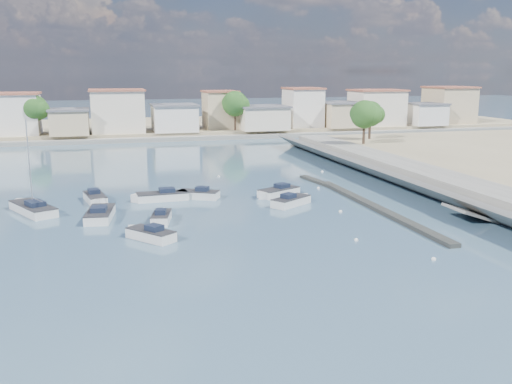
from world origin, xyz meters
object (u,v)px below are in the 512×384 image
motorboat_a (149,235)px  motorboat_b (162,217)px  motorboat_c (160,197)px  motorboat_f (196,195)px  motorboat_d (277,193)px  motorboat_e (101,214)px  sailboat (32,208)px  motorboat_g (96,199)px  motorboat_h (292,201)px

motorboat_a → motorboat_b: size_ratio=1.03×
motorboat_a → motorboat_c: bearing=80.7°
motorboat_a → motorboat_f: 15.16m
motorboat_d → motorboat_e: same height
motorboat_e → motorboat_f: bearing=30.9°
motorboat_e → motorboat_c: bearing=44.6°
motorboat_f → sailboat: size_ratio=0.52×
motorboat_c → motorboat_g: bearing=173.0°
motorboat_g → sailboat: (-5.85, -2.76, 0.03)m
motorboat_c → motorboat_h: same height
motorboat_b → motorboat_e: bearing=152.2°
motorboat_a → motorboat_c: (2.28, 13.86, 0.00)m
motorboat_b → motorboat_c: bearing=85.4°
motorboat_e → motorboat_g: bearing=93.9°
motorboat_f → motorboat_h: bearing=-32.3°
motorboat_b → motorboat_f: same height
motorboat_d → sailboat: 24.68m
motorboat_c → motorboat_h: 13.85m
motorboat_a → motorboat_f: bearing=66.1°
motorboat_c → motorboat_b: bearing=-94.6°
motorboat_g → motorboat_a: bearing=-74.2°
motorboat_a → motorboat_e: 8.80m
motorboat_b → motorboat_e: (-5.26, 2.77, 0.00)m
motorboat_f → motorboat_g: 10.30m
motorboat_f → motorboat_h: same height
motorboat_d → motorboat_f: size_ratio=1.10×
motorboat_e → motorboat_f: size_ratio=1.32×
motorboat_b → motorboat_h: same height
sailboat → motorboat_b: bearing=-30.0°
motorboat_b → motorboat_c: same height
motorboat_a → sailboat: size_ratio=0.48×
motorboat_b → motorboat_h: bearing=12.9°
motorboat_b → sailboat: (-11.56, 6.67, 0.03)m
motorboat_d → motorboat_h: (0.26, -4.34, 0.00)m
motorboat_a → motorboat_d: size_ratio=0.84×
sailboat → motorboat_c: bearing=9.1°
motorboat_c → motorboat_h: bearing=-23.8°
motorboat_g → motorboat_h: 20.12m
motorboat_g → motorboat_b: bearing=-58.8°
motorboat_f → motorboat_h: 10.43m
motorboat_b → motorboat_d: 15.06m
motorboat_d → motorboat_h: size_ratio=1.10×
motorboat_b → motorboat_f: size_ratio=0.90×
motorboat_e → motorboat_h: bearing=0.9°
motorboat_f → sailboat: 16.24m
motorboat_b → motorboat_d: same height
motorboat_d → motorboat_g: bearing=173.8°
motorboat_d → sailboat: size_ratio=0.57×
motorboat_d → motorboat_h: 4.35m
motorboat_b → motorboat_f: 9.77m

